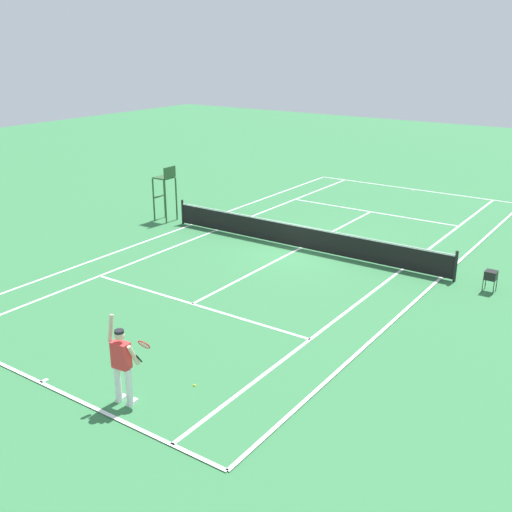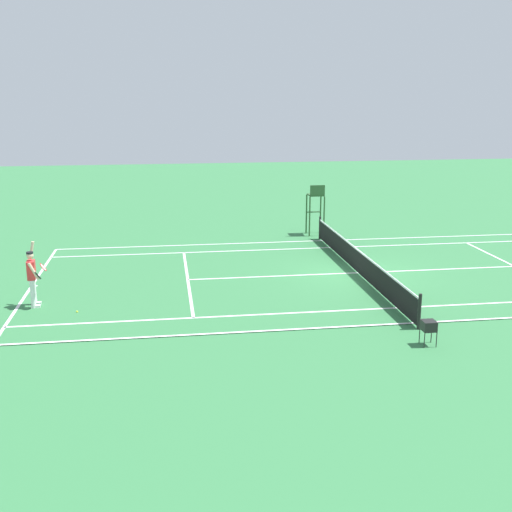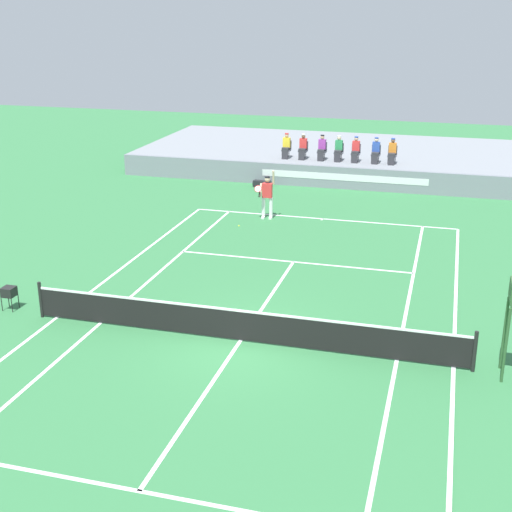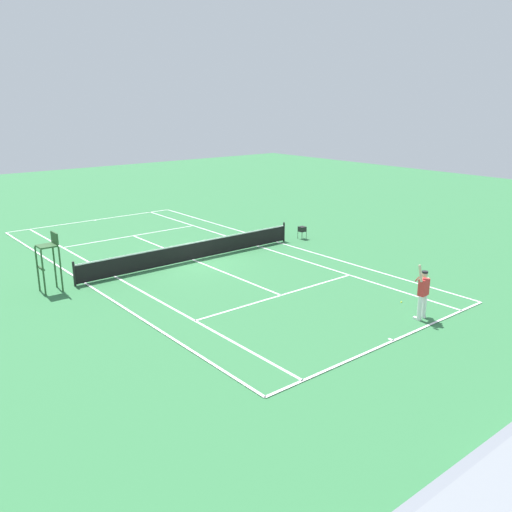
% 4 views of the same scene
% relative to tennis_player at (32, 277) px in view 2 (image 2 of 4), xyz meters
% --- Properties ---
extents(ground_plane, '(80.00, 80.00, 0.00)m').
position_rel_tennis_player_xyz_m(ground_plane, '(2.27, -11.36, -0.99)').
color(ground_plane, '#337542').
extents(court, '(11.08, 23.88, 0.03)m').
position_rel_tennis_player_xyz_m(court, '(2.27, -11.36, -0.98)').
color(court, '#337542').
rests_on(court, ground).
extents(net, '(11.98, 0.10, 1.07)m').
position_rel_tennis_player_xyz_m(net, '(2.27, -11.36, -0.47)').
color(net, black).
rests_on(net, ground).
extents(tennis_player, '(0.76, 0.67, 2.08)m').
position_rel_tennis_player_xyz_m(tennis_player, '(0.00, 0.00, 0.00)').
color(tennis_player, white).
rests_on(tennis_player, ground).
extents(tennis_ball, '(0.07, 0.07, 0.07)m').
position_rel_tennis_player_xyz_m(tennis_ball, '(-0.80, -1.41, -0.96)').
color(tennis_ball, '#D1E533').
rests_on(tennis_ball, ground).
extents(umpire_chair, '(0.77, 0.77, 2.44)m').
position_rel_tennis_player_xyz_m(umpire_chair, '(9.14, -11.36, 0.56)').
color(umpire_chair, '#2D562D').
rests_on(umpire_chair, ground).
extents(ball_hopper, '(0.36, 0.36, 0.70)m').
position_rel_tennis_player_xyz_m(ball_hopper, '(-4.86, -11.14, -0.42)').
color(ball_hopper, black).
rests_on(ball_hopper, ground).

